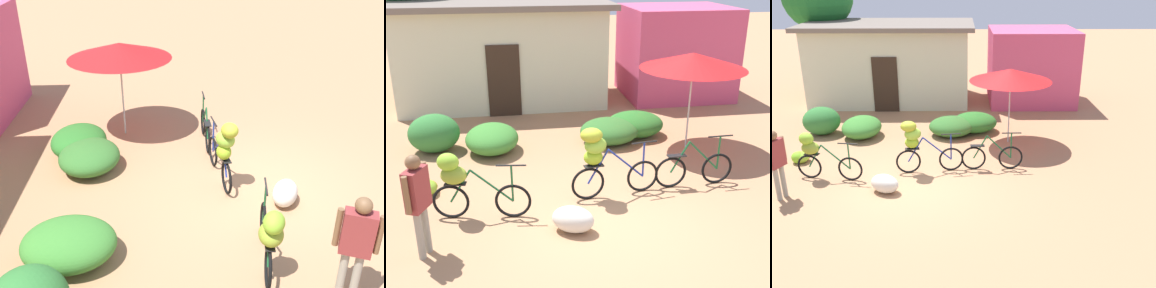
# 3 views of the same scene
# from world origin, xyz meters

# --- Properties ---
(ground_plane) EXTENTS (60.00, 60.00, 0.00)m
(ground_plane) POSITION_xyz_m (0.00, 0.00, 0.00)
(ground_plane) COLOR #AB7C56
(building_low) EXTENTS (6.42, 3.60, 3.01)m
(building_low) POSITION_xyz_m (-1.50, 7.41, 1.52)
(building_low) COLOR beige
(building_low) RESTS_ON ground
(shop_pink) EXTENTS (3.20, 2.80, 2.80)m
(shop_pink) POSITION_xyz_m (3.94, 7.18, 1.40)
(shop_pink) COLOR #D44B74
(shop_pink) RESTS_ON ground
(hedge_bush_front_left) EXTENTS (1.16, 1.03, 0.88)m
(hedge_bush_front_left) POSITION_xyz_m (-3.17, 3.50, 0.44)
(hedge_bush_front_left) COLOR #317532
(hedge_bush_front_left) RESTS_ON ground
(hedge_bush_front_right) EXTENTS (1.21, 1.44, 0.63)m
(hedge_bush_front_right) POSITION_xyz_m (-1.87, 3.26, 0.31)
(hedge_bush_front_right) COLOR #3C8030
(hedge_bush_front_right) RESTS_ON ground
(hedge_bush_mid) EXTENTS (1.42, 1.25, 0.58)m
(hedge_bush_mid) POSITION_xyz_m (0.92, 3.36, 0.29)
(hedge_bush_mid) COLOR #346C2B
(hedge_bush_mid) RESTS_ON ground
(hedge_bush_by_door) EXTENTS (1.44, 1.21, 0.61)m
(hedge_bush_by_door) POSITION_xyz_m (1.65, 3.70, 0.30)
(hedge_bush_by_door) COLOR #2C7028
(hedge_bush_by_door) RESTS_ON ground
(market_umbrella) EXTENTS (2.37, 2.37, 2.23)m
(market_umbrella) POSITION_xyz_m (2.64, 2.76, 2.06)
(market_umbrella) COLOR beige
(market_umbrella) RESTS_ON ground
(bicycle_leftmost) EXTENTS (1.67, 0.44, 1.21)m
(bicycle_leftmost) POSITION_xyz_m (-2.32, 0.34, 0.72)
(bicycle_leftmost) COLOR black
(bicycle_leftmost) RESTS_ON ground
(bicycle_near_pile) EXTENTS (1.72, 0.46, 1.41)m
(bicycle_near_pile) POSITION_xyz_m (0.11, 0.67, 0.85)
(bicycle_near_pile) COLOR black
(bicycle_near_pile) RESTS_ON ground
(bicycle_center_loaded) EXTENTS (1.60, 0.15, 1.01)m
(bicycle_center_loaded) POSITION_xyz_m (2.02, 0.85, 0.35)
(bicycle_center_loaded) COLOR black
(bicycle_center_loaded) RESTS_ON ground
(banana_pile_on_ground) EXTENTS (0.65, 0.65, 0.32)m
(banana_pile_on_ground) POSITION_xyz_m (-3.13, 1.31, 0.15)
(banana_pile_on_ground) COLOR #989924
(banana_pile_on_ground) RESTS_ON ground
(produce_sack) EXTENTS (0.82, 0.70, 0.44)m
(produce_sack) POSITION_xyz_m (-0.56, -0.38, 0.22)
(produce_sack) COLOR silver
(produce_sack) RESTS_ON ground
(person_vendor) EXTENTS (0.34, 0.54, 1.64)m
(person_vendor) POSITION_xyz_m (-2.85, -0.65, 1.00)
(person_vendor) COLOR gray
(person_vendor) RESTS_ON ground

